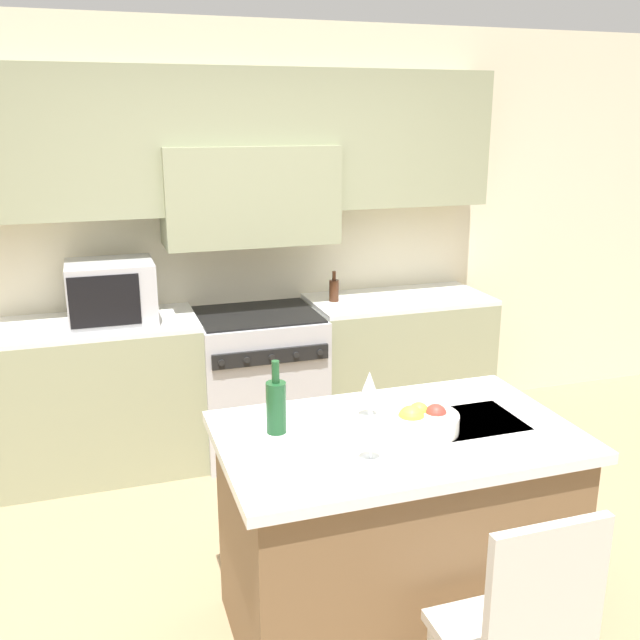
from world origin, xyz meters
TOP-DOWN VIEW (x-y plane):
  - ground_plane at (0.00, 0.00)m, footprint 10.00×10.00m
  - back_cabinetry at (0.00, 2.18)m, footprint 10.00×0.46m
  - back_counter at (0.00, 1.93)m, footprint 3.17×0.62m
  - range_stove at (0.00, 1.91)m, footprint 0.77×0.70m
  - microwave at (-0.87, 1.93)m, footprint 0.50×0.44m
  - kitchen_island at (0.13, 0.05)m, footprint 1.41×0.87m
  - island_chair at (0.23, -0.73)m, footprint 0.42×0.40m
  - wine_bottle at (-0.33, 0.19)m, footprint 0.08×0.08m
  - wine_glass_near at (-0.06, -0.15)m, footprint 0.08×0.08m
  - wine_glass_far at (0.08, 0.22)m, footprint 0.08×0.08m
  - fruit_bowl at (0.23, 0.02)m, footprint 0.28×0.28m
  - oil_bottle_on_counter at (0.53, 1.97)m, footprint 0.06×0.06m

SIDE VIEW (x-z plane):
  - ground_plane at x=0.00m, z-range 0.00..0.00m
  - range_stove at x=0.00m, z-range 0.00..0.92m
  - kitchen_island at x=0.13m, z-range 0.00..0.92m
  - back_counter at x=0.00m, z-range 0.00..0.95m
  - island_chair at x=0.23m, z-range 0.05..1.06m
  - fruit_bowl at x=0.23m, z-range 0.91..1.02m
  - oil_bottle_on_counter at x=0.53m, z-range 0.92..1.12m
  - wine_bottle at x=-0.33m, z-range 0.88..1.18m
  - wine_glass_near at x=-0.06m, z-range 0.96..1.15m
  - wine_glass_far at x=0.08m, z-range 0.96..1.15m
  - microwave at x=-0.87m, z-range 0.95..1.31m
  - back_cabinetry at x=0.00m, z-range 0.23..2.93m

